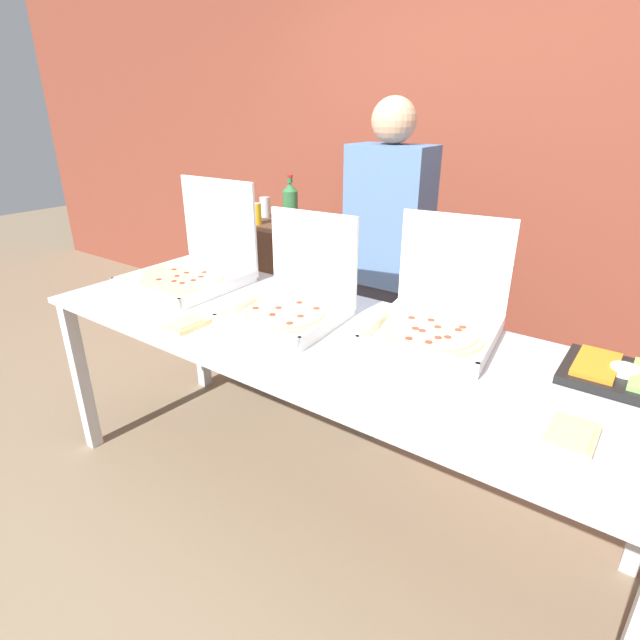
{
  "coord_description": "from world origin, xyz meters",
  "views": [
    {
      "loc": [
        1.05,
        -1.45,
        1.66
      ],
      "look_at": [
        0.0,
        0.0,
        0.89
      ],
      "focal_mm": 28.0,
      "sensor_mm": 36.0,
      "label": 1
    }
  ],
  "objects_px": {
    "soda_bottle": "(290,202)",
    "soda_can_silver": "(265,207)",
    "soda_can_colored": "(256,214)",
    "veggie_tray": "(623,376)",
    "pizza_box_far_left": "(194,266)",
    "pizza_box_far_right": "(293,301)",
    "paper_plate_front_left": "(187,325)",
    "person_guest_plaid": "(386,268)",
    "pizza_box_near_left": "(438,317)",
    "paper_plate_front_right": "(572,437)"
  },
  "relations": [
    {
      "from": "soda_can_colored",
      "to": "veggie_tray",
      "type": "bearing_deg",
      "value": -13.13
    },
    {
      "from": "pizza_box_far_left",
      "to": "soda_can_colored",
      "type": "xyz_separation_m",
      "value": [
        -0.14,
        0.61,
        0.15
      ]
    },
    {
      "from": "paper_plate_front_left",
      "to": "soda_bottle",
      "type": "height_order",
      "value": "soda_bottle"
    },
    {
      "from": "pizza_box_far_left",
      "to": "soda_bottle",
      "type": "distance_m",
      "value": 0.79
    },
    {
      "from": "pizza_box_far_right",
      "to": "paper_plate_front_left",
      "type": "height_order",
      "value": "pizza_box_far_right"
    },
    {
      "from": "pizza_box_far_right",
      "to": "paper_plate_front_right",
      "type": "distance_m",
      "value": 1.15
    },
    {
      "from": "paper_plate_front_left",
      "to": "soda_can_silver",
      "type": "xyz_separation_m",
      "value": [
        -0.64,
        1.2,
        0.22
      ]
    },
    {
      "from": "paper_plate_front_left",
      "to": "pizza_box_far_left",
      "type": "bearing_deg",
      "value": 135.42
    },
    {
      "from": "pizza_box_near_left",
      "to": "paper_plate_front_left",
      "type": "relative_size",
      "value": 2.5
    },
    {
      "from": "soda_bottle",
      "to": "veggie_tray",
      "type": "bearing_deg",
      "value": -18.36
    },
    {
      "from": "paper_plate_front_right",
      "to": "soda_can_silver",
      "type": "relative_size",
      "value": 2.08
    },
    {
      "from": "paper_plate_front_left",
      "to": "person_guest_plaid",
      "type": "bearing_deg",
      "value": 71.47
    },
    {
      "from": "pizza_box_far_right",
      "to": "person_guest_plaid",
      "type": "xyz_separation_m",
      "value": [
        0.06,
        0.68,
        -0.02
      ]
    },
    {
      "from": "paper_plate_front_left",
      "to": "soda_can_colored",
      "type": "distance_m",
      "value": 1.17
    },
    {
      "from": "veggie_tray",
      "to": "soda_bottle",
      "type": "distance_m",
      "value": 1.99
    },
    {
      "from": "soda_bottle",
      "to": "soda_can_silver",
      "type": "distance_m",
      "value": 0.25
    },
    {
      "from": "person_guest_plaid",
      "to": "paper_plate_front_right",
      "type": "bearing_deg",
      "value": 139.63
    },
    {
      "from": "veggie_tray",
      "to": "soda_can_silver",
      "type": "distance_m",
      "value": 2.22
    },
    {
      "from": "paper_plate_front_left",
      "to": "soda_bottle",
      "type": "xyz_separation_m",
      "value": [
        -0.4,
        1.16,
        0.28
      ]
    },
    {
      "from": "pizza_box_near_left",
      "to": "soda_bottle",
      "type": "relative_size",
      "value": 1.83
    },
    {
      "from": "pizza_box_near_left",
      "to": "veggie_tray",
      "type": "xyz_separation_m",
      "value": [
        0.63,
        0.02,
        -0.06
      ]
    },
    {
      "from": "veggie_tray",
      "to": "person_guest_plaid",
      "type": "bearing_deg",
      "value": 157.21
    },
    {
      "from": "soda_can_silver",
      "to": "veggie_tray",
      "type": "bearing_deg",
      "value": -17.37
    },
    {
      "from": "pizza_box_far_left",
      "to": "pizza_box_near_left",
      "type": "bearing_deg",
      "value": 4.68
    },
    {
      "from": "paper_plate_front_right",
      "to": "veggie_tray",
      "type": "xyz_separation_m",
      "value": [
        0.07,
        0.43,
        0.01
      ]
    },
    {
      "from": "veggie_tray",
      "to": "person_guest_plaid",
      "type": "height_order",
      "value": "person_guest_plaid"
    },
    {
      "from": "pizza_box_far_right",
      "to": "soda_can_colored",
      "type": "xyz_separation_m",
      "value": [
        -0.82,
        0.68,
        0.16
      ]
    },
    {
      "from": "pizza_box_far_right",
      "to": "soda_can_colored",
      "type": "height_order",
      "value": "pizza_box_far_right"
    },
    {
      "from": "pizza_box_far_left",
      "to": "soda_can_colored",
      "type": "height_order",
      "value": "pizza_box_far_left"
    },
    {
      "from": "pizza_box_far_left",
      "to": "paper_plate_front_right",
      "type": "xyz_separation_m",
      "value": [
        1.81,
        -0.29,
        -0.07
      ]
    },
    {
      "from": "paper_plate_front_right",
      "to": "veggie_tray",
      "type": "height_order",
      "value": "veggie_tray"
    },
    {
      "from": "person_guest_plaid",
      "to": "pizza_box_far_right",
      "type": "bearing_deg",
      "value": 84.7
    },
    {
      "from": "pizza_box_far_right",
      "to": "paper_plate_front_left",
      "type": "xyz_separation_m",
      "value": [
        -0.28,
        -0.33,
        -0.06
      ]
    },
    {
      "from": "veggie_tray",
      "to": "soda_bottle",
      "type": "relative_size",
      "value": 1.29
    },
    {
      "from": "soda_can_silver",
      "to": "paper_plate_front_left",
      "type": "bearing_deg",
      "value": -61.92
    },
    {
      "from": "paper_plate_front_right",
      "to": "soda_can_colored",
      "type": "bearing_deg",
      "value": 155.24
    },
    {
      "from": "pizza_box_far_right",
      "to": "paper_plate_front_left",
      "type": "bearing_deg",
      "value": -134.37
    },
    {
      "from": "paper_plate_front_right",
      "to": "soda_bottle",
      "type": "height_order",
      "value": "soda_bottle"
    },
    {
      "from": "pizza_box_far_left",
      "to": "soda_can_silver",
      "type": "height_order",
      "value": "pizza_box_far_left"
    },
    {
      "from": "pizza_box_far_right",
      "to": "soda_can_silver",
      "type": "distance_m",
      "value": 1.27
    },
    {
      "from": "pizza_box_far_right",
      "to": "pizza_box_far_left",
      "type": "xyz_separation_m",
      "value": [
        -0.68,
        0.06,
        0.01
      ]
    },
    {
      "from": "soda_can_colored",
      "to": "soda_can_silver",
      "type": "bearing_deg",
      "value": 116.78
    },
    {
      "from": "soda_can_colored",
      "to": "pizza_box_far_right",
      "type": "bearing_deg",
      "value": -39.49
    },
    {
      "from": "pizza_box_far_left",
      "to": "soda_bottle",
      "type": "relative_size",
      "value": 1.86
    },
    {
      "from": "veggie_tray",
      "to": "soda_can_silver",
      "type": "bearing_deg",
      "value": 162.63
    },
    {
      "from": "pizza_box_far_left",
      "to": "soda_can_silver",
      "type": "relative_size",
      "value": 4.17
    },
    {
      "from": "paper_plate_front_right",
      "to": "person_guest_plaid",
      "type": "bearing_deg",
      "value": 139.63
    },
    {
      "from": "pizza_box_near_left",
      "to": "soda_can_colored",
      "type": "distance_m",
      "value": 1.48
    },
    {
      "from": "pizza_box_far_right",
      "to": "pizza_box_near_left",
      "type": "relative_size",
      "value": 0.92
    },
    {
      "from": "soda_can_colored",
      "to": "soda_bottle",
      "type": "bearing_deg",
      "value": 46.93
    }
  ]
}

